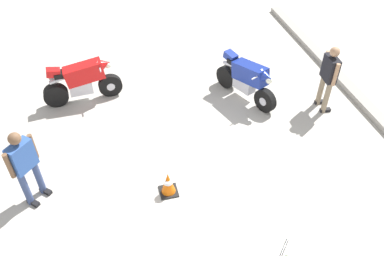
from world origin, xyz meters
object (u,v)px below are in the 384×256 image
person_in_blue_shirt (24,163)px  traffic_cone (168,183)px  motorcycle_red_sportbike (82,80)px  motorcycle_blue_sportbike (247,78)px  person_in_black_shirt (329,75)px

person_in_blue_shirt → traffic_cone: person_in_blue_shirt is taller
motorcycle_red_sportbike → person_in_blue_shirt: person_in_blue_shirt is taller
motorcycle_blue_sportbike → motorcycle_red_sportbike: bearing=-128.2°
motorcycle_red_sportbike → person_in_blue_shirt: (2.99, -1.08, 0.36)m
person_in_black_shirt → traffic_cone: size_ratio=3.21×
motorcycle_blue_sportbike → person_in_blue_shirt: 5.48m
motorcycle_red_sportbike → traffic_cone: (3.50, 1.44, -0.33)m
motorcycle_red_sportbike → person_in_blue_shirt: size_ratio=1.17×
motorcycle_blue_sportbike → motorcycle_red_sportbike: (-0.93, -3.98, 0.00)m
motorcycle_blue_sportbike → person_in_black_shirt: size_ratio=1.09×
traffic_cone → motorcycle_blue_sportbike: bearing=135.4°
motorcycle_blue_sportbike → motorcycle_red_sportbike: 4.09m
person_in_blue_shirt → traffic_cone: 2.66m
motorcycle_red_sportbike → person_in_blue_shirt: bearing=-113.7°
motorcycle_red_sportbike → traffic_cone: 3.80m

